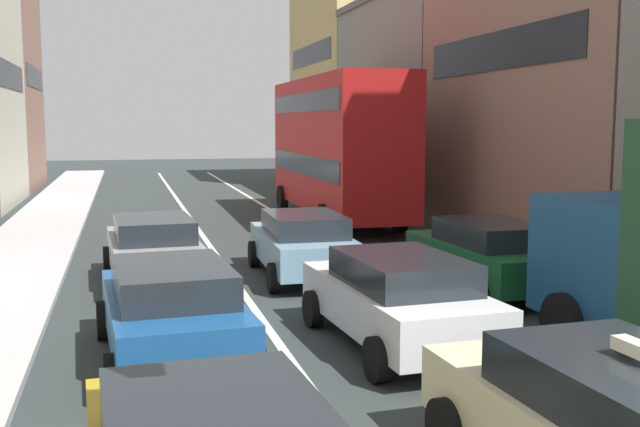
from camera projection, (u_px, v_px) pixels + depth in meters
sidewalk_left at (33, 240)px, 22.06m from camera, size 2.60×64.00×0.14m
lane_stripe_left at (203, 236)px, 23.33m from camera, size 0.16×60.00×0.01m
lane_stripe_right at (308, 232)px, 24.19m from camera, size 0.16×60.00×0.01m
building_row_right at (513, 54)px, 27.30m from camera, size 7.20×43.90×13.66m
traffic_light_pole at (32, 66)px, 3.80m from camera, size 3.58×0.38×5.50m
sedan_centre_lane_second at (398, 297)px, 11.72m from camera, size 2.26×4.40×1.49m
wagon_left_lane_second at (172, 309)px, 10.97m from camera, size 2.28×4.40×1.49m
hatchback_centre_lane_third at (303, 243)px, 17.00m from camera, size 2.16×4.35×1.49m
sedan_left_lane_third at (154, 248)px, 16.31m from camera, size 2.25×4.39×1.49m
sedan_right_lane_behind_truck at (487, 254)px, 15.61m from camera, size 2.18×4.36×1.49m
bus_mid_queue_primary at (337, 142)px, 26.47m from camera, size 2.91×10.53×5.06m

